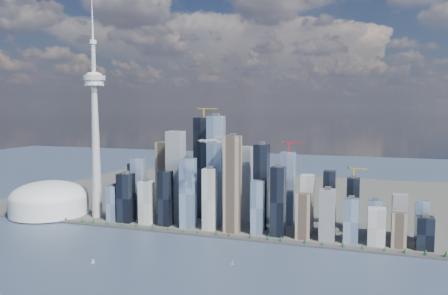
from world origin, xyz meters
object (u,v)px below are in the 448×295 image
(dome_stadium, at_px, (49,200))
(airplane, at_px, (210,141))
(sailboat_east, at_px, (232,263))
(sailboat_west, at_px, (93,262))
(needle_tower, at_px, (95,126))

(dome_stadium, distance_m, airplane, 511.49)
(sailboat_east, bearing_deg, sailboat_west, -142.57)
(airplane, bearing_deg, sailboat_east, -31.88)
(dome_stadium, xyz_separation_m, sailboat_east, (567.54, -202.10, -36.09))
(sailboat_west, bearing_deg, sailboat_east, -3.58)
(dome_stadium, height_order, airplane, airplane)
(needle_tower, bearing_deg, sailboat_west, -57.00)
(dome_stadium, xyz_separation_m, sailboat_west, (324.78, -274.56, -36.30))
(dome_stadium, bearing_deg, needle_tower, 4.09)
(sailboat_west, distance_m, sailboat_east, 253.34)
(needle_tower, bearing_deg, sailboat_east, -26.39)
(dome_stadium, relative_size, sailboat_west, 20.42)
(needle_tower, xyz_separation_m, sailboat_west, (184.78, -284.56, -232.70))
(dome_stadium, xyz_separation_m, airplane, (476.48, -71.42, 171.75))
(dome_stadium, height_order, sailboat_west, dome_stadium)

